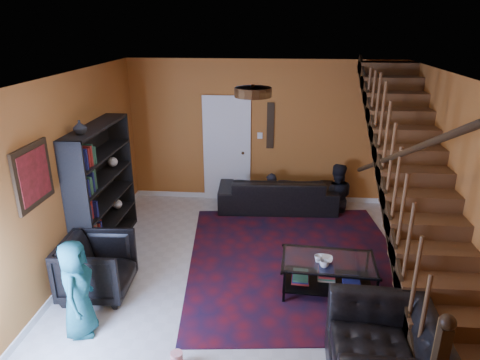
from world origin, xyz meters
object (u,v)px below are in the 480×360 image
object	(u,v)px
sofa	(277,193)
armchair_right	(384,354)
bookshelf	(103,191)
armchair_left	(97,267)
coffee_table	(328,273)

from	to	relation	value
sofa	armchair_right	xyz separation A→B (m)	(1.06, -4.25, 0.06)
bookshelf	armchair_left	xyz separation A→B (m)	(0.35, -1.27, -0.56)
sofa	coffee_table	xyz separation A→B (m)	(0.69, -2.66, -0.06)
armchair_left	armchair_right	xyz separation A→B (m)	(3.43, -1.27, -0.01)
armchair_left	armchair_right	bearing A→B (deg)	-112.98
armchair_right	coffee_table	bearing A→B (deg)	-164.83
armchair_left	armchair_right	world-z (taller)	armchair_left
sofa	armchair_left	bearing A→B (deg)	48.63
armchair_right	coffee_table	size ratio (longest dim) A/B	0.93
bookshelf	sofa	distance (m)	3.28
bookshelf	armchair_right	bearing A→B (deg)	-33.93
bookshelf	armchair_left	size ratio (longest dim) A/B	2.28
coffee_table	armchair_left	bearing A→B (deg)	-174.07
sofa	armchair_left	distance (m)	3.81
sofa	coffee_table	distance (m)	2.74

